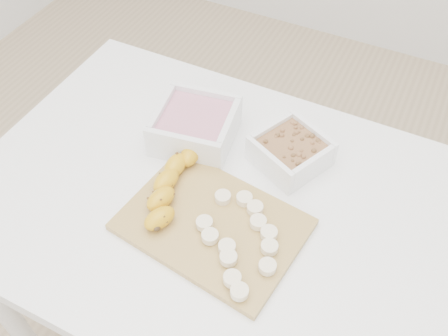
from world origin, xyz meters
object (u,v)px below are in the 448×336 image
at_px(bowl_granola, 291,151).
at_px(table, 218,226).
at_px(cutting_board, 213,225).
at_px(banana, 171,185).
at_px(bowl_yogurt, 195,125).

bearing_deg(bowl_granola, table, -120.63).
height_order(bowl_granola, cutting_board, bowl_granola).
height_order(bowl_granola, banana, bowl_granola).
relative_size(bowl_granola, banana, 0.81).
bearing_deg(bowl_yogurt, cutting_board, -53.99).
bearing_deg(table, banana, -156.88).
distance_m(table, cutting_board, 0.12).
bearing_deg(cutting_board, banana, 164.16).
bearing_deg(banana, bowl_granola, 50.11).
distance_m(bowl_granola, cutting_board, 0.23).
relative_size(bowl_yogurt, banana, 0.86).
bearing_deg(bowl_yogurt, banana, -77.75).
relative_size(cutting_board, banana, 1.49).
height_order(table, banana, banana).
bearing_deg(banana, cutting_board, -13.30).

